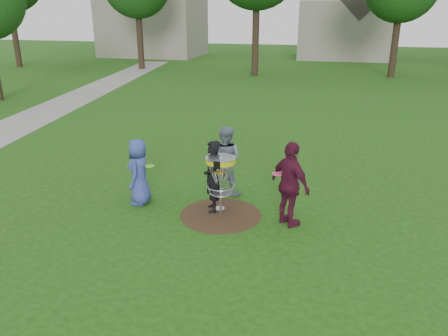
% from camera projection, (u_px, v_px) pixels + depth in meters
% --- Properties ---
extents(ground, '(100.00, 100.00, 0.00)m').
position_uv_depth(ground, '(221.00, 215.00, 9.66)').
color(ground, '#19470F').
rests_on(ground, ground).
extents(dirt_patch, '(1.80, 1.80, 0.01)m').
position_uv_depth(dirt_patch, '(221.00, 215.00, 9.66)').
color(dirt_patch, '#47331E').
rests_on(dirt_patch, ground).
extents(concrete_path, '(7.75, 39.92, 0.02)m').
position_uv_depth(concrete_path, '(45.00, 113.00, 19.19)').
color(concrete_path, '#9E9E99').
rests_on(concrete_path, ground).
extents(player_blue, '(0.55, 0.80, 1.55)m').
position_uv_depth(player_blue, '(139.00, 172.00, 10.01)').
color(player_blue, '#34418F').
rests_on(player_blue, ground).
extents(player_black, '(0.58, 0.70, 1.63)m').
position_uv_depth(player_black, '(212.00, 177.00, 9.61)').
color(player_black, black).
rests_on(player_black, ground).
extents(player_grey, '(0.86, 0.69, 1.72)m').
position_uv_depth(player_grey, '(225.00, 160.00, 10.51)').
color(player_grey, slate).
rests_on(player_grey, ground).
extents(player_maroon, '(1.08, 1.05, 1.82)m').
position_uv_depth(player_maroon, '(290.00, 185.00, 8.92)').
color(player_maroon, '#4E122A').
rests_on(player_maroon, ground).
extents(disc_on_grass, '(0.22, 0.22, 0.02)m').
position_uv_depth(disc_on_grass, '(220.00, 208.00, 9.97)').
color(disc_on_grass, silver).
rests_on(disc_on_grass, ground).
extents(disc_golf_basket, '(0.66, 0.67, 1.38)m').
position_uv_depth(disc_golf_basket, '(221.00, 172.00, 9.31)').
color(disc_golf_basket, '#9EA0A5').
rests_on(disc_golf_basket, ground).
extents(held_discs, '(3.14, 1.24, 0.18)m').
position_uv_depth(held_discs, '(216.00, 167.00, 9.58)').
color(held_discs, '#6ECE16').
rests_on(held_discs, ground).
extents(house_row, '(44.50, 10.65, 11.62)m').
position_uv_depth(house_row, '(369.00, 11.00, 37.36)').
color(house_row, gray).
rests_on(house_row, ground).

